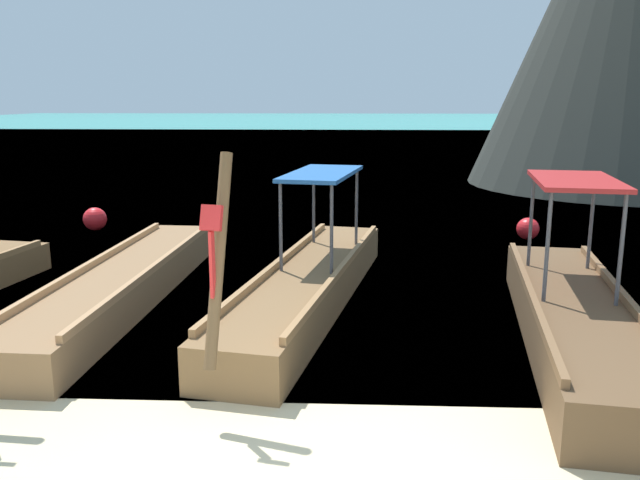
{
  "coord_description": "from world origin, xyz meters",
  "views": [
    {
      "loc": [
        0.38,
        -4.07,
        3.09
      ],
      "look_at": [
        0.0,
        4.2,
        1.29
      ],
      "focal_mm": 37.13,
      "sensor_mm": 36.0,
      "label": 1
    }
  ],
  "objects": [
    {
      "name": "sea_water",
      "position": [
        0.0,
        62.2,
        0.0
      ],
      "size": [
        120.0,
        120.0,
        0.0
      ],
      "primitive_type": "plane",
      "color": "#2DB29E",
      "rests_on": "ground"
    },
    {
      "name": "longtail_boat_turquoise_ribbon",
      "position": [
        3.24,
        4.0,
        0.37
      ],
      "size": [
        2.1,
        6.5,
        2.82
      ],
      "color": "brown",
      "rests_on": "ground"
    },
    {
      "name": "mooring_buoy_far",
      "position": [
        -5.61,
        10.94,
        0.28
      ],
      "size": [
        0.54,
        0.54,
        0.54
      ],
      "color": "red",
      "rests_on": "sea_water"
    },
    {
      "name": "longtail_boat_red_ribbon",
      "position": [
        -0.23,
        5.5,
        0.34
      ],
      "size": [
        2.32,
        7.25,
        2.57
      ],
      "color": "brown",
      "rests_on": "ground"
    },
    {
      "name": "mooring_buoy_near",
      "position": [
        4.29,
        10.36,
        0.25
      ],
      "size": [
        0.49,
        0.49,
        0.49
      ],
      "color": "red",
      "rests_on": "sea_water"
    },
    {
      "name": "longtail_boat_orange_ribbon",
      "position": [
        -3.08,
        5.55,
        0.28
      ],
      "size": [
        1.38,
        7.49,
        2.34
      ],
      "color": "olive",
      "rests_on": "ground"
    }
  ]
}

